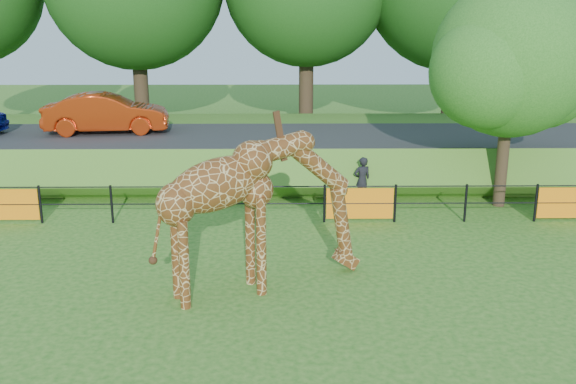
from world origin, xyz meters
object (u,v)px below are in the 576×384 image
tree_east (514,65)px  giraffe (262,213)px  car_red (106,113)px  visitor (362,181)px

tree_east → giraffe: bearing=-139.7°
car_red → visitor: size_ratio=3.02×
giraffe → car_red: size_ratio=1.05×
giraffe → visitor: 7.03m
car_red → visitor: 10.20m
giraffe → tree_east: (7.23, 6.12, 2.59)m
giraffe → visitor: (2.92, 6.32, -0.95)m
car_red → tree_east: (13.30, -4.81, 2.12)m
giraffe → car_red: giraffe is taller
giraffe → tree_east: bearing=15.8°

